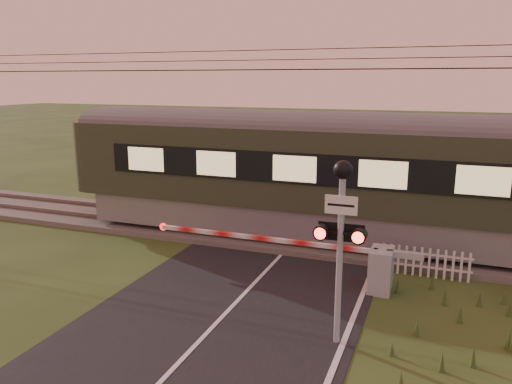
% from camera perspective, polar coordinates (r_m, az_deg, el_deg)
% --- Properties ---
extents(ground, '(160.00, 160.00, 0.00)m').
position_cam_1_polar(ground, '(11.10, -5.02, -15.26)').
color(ground, '#283815').
rests_on(ground, ground).
extents(road, '(6.00, 140.00, 0.03)m').
position_cam_1_polar(road, '(10.90, -5.48, -15.76)').
color(road, black).
rests_on(road, ground).
extents(track_bed, '(140.00, 3.40, 0.39)m').
position_cam_1_polar(track_bed, '(16.71, 4.66, -5.19)').
color(track_bed, '#47423D').
rests_on(track_bed, ground).
extents(overhead_wires, '(120.00, 0.62, 0.62)m').
position_cam_1_polar(overhead_wires, '(15.91, 5.04, 14.59)').
color(overhead_wires, black).
rests_on(overhead_wires, ground).
extents(boom_gate, '(7.33, 0.85, 1.13)m').
position_cam_1_polar(boom_gate, '(13.00, 12.44, -8.20)').
color(boom_gate, gray).
rests_on(boom_gate, ground).
extents(crossing_signal, '(0.95, 0.37, 3.73)m').
position_cam_1_polar(crossing_signal, '(9.69, 9.69, -3.23)').
color(crossing_signal, gray).
rests_on(crossing_signal, ground).
extents(picket_fence, '(2.39, 0.07, 0.81)m').
position_cam_1_polar(picket_fence, '(14.24, 18.78, -7.62)').
color(picket_fence, silver).
rests_on(picket_fence, ground).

